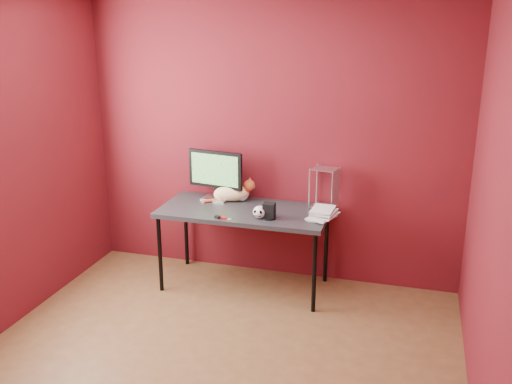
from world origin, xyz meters
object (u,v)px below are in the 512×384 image
(desk, at_px, (244,214))
(skull_mug, at_px, (260,212))
(speaker, at_px, (269,211))
(cat, at_px, (232,193))
(book_stack, at_px, (315,160))
(monitor, at_px, (215,173))

(desk, bearing_deg, skull_mug, -44.46)
(skull_mug, height_order, speaker, speaker)
(desk, relative_size, skull_mug, 13.23)
(desk, bearing_deg, speaker, -32.21)
(cat, xyz_separation_m, book_stack, (0.81, -0.22, 0.42))
(desk, height_order, skull_mug, skull_mug)
(cat, xyz_separation_m, speaker, (0.45, -0.37, -0.01))
(desk, height_order, speaker, speaker)
(monitor, bearing_deg, book_stack, -3.38)
(desk, height_order, monitor, monitor)
(monitor, xyz_separation_m, skull_mug, (0.53, -0.38, -0.20))
(skull_mug, bearing_deg, speaker, 14.49)
(speaker, distance_m, book_stack, 0.58)
(speaker, xyz_separation_m, book_stack, (0.35, 0.15, 0.44))
(desk, xyz_separation_m, skull_mug, (0.20, -0.19, 0.11))
(desk, xyz_separation_m, book_stack, (0.63, -0.02, 0.55))
(skull_mug, distance_m, book_stack, 0.64)
(cat, bearing_deg, desk, -61.62)
(cat, distance_m, skull_mug, 0.54)
(cat, bearing_deg, book_stack, -28.41)
(book_stack, bearing_deg, cat, 164.84)
(desk, height_order, cat, cat)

